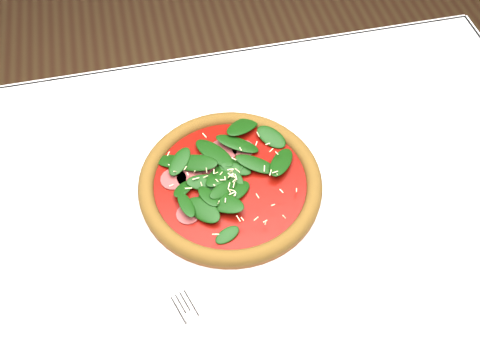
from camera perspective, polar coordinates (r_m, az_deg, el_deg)
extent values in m
cube|color=white|center=(0.86, -0.95, -5.80)|extent=(1.20, 0.80, 0.04)
cylinder|color=#513B20|center=(1.49, 17.07, 2.55)|extent=(0.06, 0.06, 0.71)
cube|color=white|center=(1.17, -5.07, 8.84)|extent=(1.20, 0.01, 0.22)
cylinder|color=white|center=(0.88, -1.03, -0.98)|extent=(0.34, 0.34, 0.01)
torus|color=white|center=(0.87, -1.04, -0.84)|extent=(0.34, 0.34, 0.01)
cylinder|color=brown|center=(0.87, -1.04, -0.58)|extent=(0.34, 0.34, 0.01)
torus|color=#AC7427|center=(0.86, -1.05, -0.28)|extent=(0.34, 0.34, 0.03)
cylinder|color=#880704|center=(0.86, -1.05, -0.28)|extent=(0.28, 0.28, 0.00)
cylinder|color=#973C40|center=(0.86, -1.05, -0.13)|extent=(0.25, 0.25, 0.00)
ellipsoid|color=#12390A|center=(0.85, -1.06, 0.25)|extent=(0.27, 0.27, 0.02)
cylinder|color=#FCE5A4|center=(0.85, -1.07, 0.48)|extent=(0.25, 0.25, 0.00)
cube|color=white|center=(0.76, -3.18, -17.94)|extent=(0.16, 0.12, 0.01)
cube|color=silver|center=(0.75, -3.21, -17.77)|extent=(0.05, 0.12, 0.00)
cube|color=silver|center=(0.78, -5.89, -13.32)|extent=(0.04, 0.05, 0.00)
cylinder|color=white|center=(1.06, 17.90, 8.45)|extent=(0.13, 0.13, 0.01)
torus|color=white|center=(1.06, 17.94, 8.56)|extent=(0.13, 0.13, 0.01)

